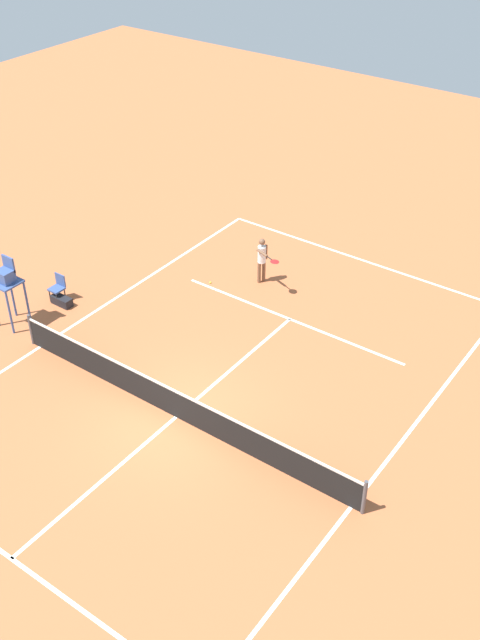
# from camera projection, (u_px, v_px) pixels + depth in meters

# --- Properties ---
(ground_plane) EXTENTS (60.00, 60.00, 0.00)m
(ground_plane) POSITION_uv_depth(u_px,v_px,m) (176.00, 417.00, 20.76)
(ground_plane) COLOR #B76038
(court_lines) EXTENTS (10.99, 21.04, 0.01)m
(court_lines) POSITION_uv_depth(u_px,v_px,m) (176.00, 417.00, 20.76)
(court_lines) COLOR white
(court_lines) RESTS_ON ground
(tennis_net) EXTENTS (11.59, 0.10, 1.07)m
(tennis_net) POSITION_uv_depth(u_px,v_px,m) (175.00, 403.00, 20.48)
(tennis_net) COLOR #4C4C51
(tennis_net) RESTS_ON ground
(player_serving) EXTENTS (1.19, 0.90, 1.68)m
(player_serving) POSITION_uv_depth(u_px,v_px,m) (262.00, 257.00, 25.86)
(player_serving) COLOR brown
(player_serving) RESTS_ON ground
(tennis_ball) EXTENTS (0.07, 0.07, 0.07)m
(tennis_ball) POSITION_uv_depth(u_px,v_px,m) (210.00, 282.00, 26.34)
(tennis_ball) COLOR #CCE033
(tennis_ball) RESTS_ON ground
(umpire_chair) EXTENTS (0.80, 0.80, 2.41)m
(umpire_chair) POSITION_uv_depth(u_px,v_px,m) (7.00, 281.00, 23.45)
(umpire_chair) COLOR #38518C
(umpire_chair) RESTS_ON ground
(courtside_chair_mid) EXTENTS (0.44, 0.46, 0.95)m
(courtside_chair_mid) POSITION_uv_depth(u_px,v_px,m) (58.00, 287.00, 25.20)
(courtside_chair_mid) COLOR #262626
(courtside_chair_mid) RESTS_ON ground
(equipment_bag) EXTENTS (0.76, 0.32, 0.30)m
(equipment_bag) POSITION_uv_depth(u_px,v_px,m) (62.00, 301.00, 25.19)
(equipment_bag) COLOR black
(equipment_bag) RESTS_ON ground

